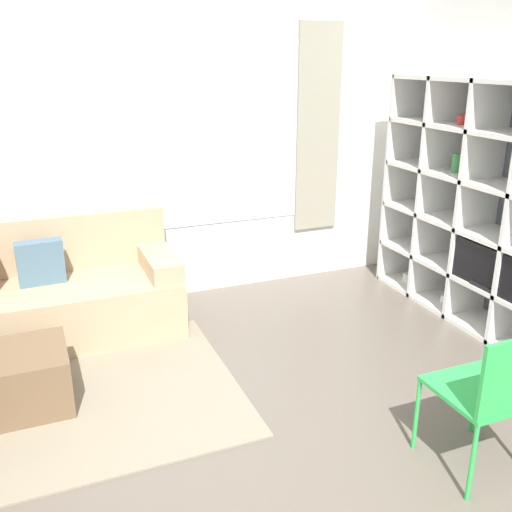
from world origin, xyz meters
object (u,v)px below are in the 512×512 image
at_px(couch_main, 43,298).
at_px(folding_chair, 494,389).
at_px(shelving_unit, 504,212).
at_px(ottoman, 22,379).

xyz_separation_m(couch_main, folding_chair, (2.05, -2.54, 0.19)).
bearing_deg(shelving_unit, ottoman, 176.48).
height_order(shelving_unit, ottoman, shelving_unit).
bearing_deg(couch_main, ottoman, -101.00).
bearing_deg(ottoman, shelving_unit, -3.52).
relative_size(couch_main, folding_chair, 2.36).
height_order(shelving_unit, folding_chair, shelving_unit).
distance_m(ottoman, folding_chair, 2.76).
relative_size(shelving_unit, folding_chair, 2.90).
relative_size(ottoman, folding_chair, 0.66).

